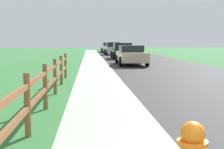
# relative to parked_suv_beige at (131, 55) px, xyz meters

# --- Properties ---
(ground_plane) EXTENTS (120.00, 120.00, 0.00)m
(ground_plane) POSITION_rel_parked_suv_beige_xyz_m (-1.62, 5.03, -0.70)
(ground_plane) COLOR #337238
(road_asphalt) EXTENTS (7.00, 66.00, 0.01)m
(road_asphalt) POSITION_rel_parked_suv_beige_xyz_m (1.88, 7.03, -0.70)
(road_asphalt) COLOR #303030
(road_asphalt) RESTS_ON ground
(curb_concrete) EXTENTS (6.00, 66.00, 0.01)m
(curb_concrete) POSITION_rel_parked_suv_beige_xyz_m (-4.62, 7.03, -0.70)
(curb_concrete) COLOR #ABB6A4
(curb_concrete) RESTS_ON ground
(grass_verge) EXTENTS (5.00, 66.00, 0.00)m
(grass_verge) POSITION_rel_parked_suv_beige_xyz_m (-6.12, 7.03, -0.70)
(grass_verge) COLOR #337238
(grass_verge) RESTS_ON ground
(rail_fence) EXTENTS (0.11, 13.04, 1.12)m
(rail_fence) POSITION_rel_parked_suv_beige_xyz_m (-4.09, -14.20, -0.05)
(rail_fence) COLOR brown
(rail_fence) RESTS_ON ground
(parked_suv_beige) EXTENTS (2.02, 4.86, 1.40)m
(parked_suv_beige) POSITION_rel_parked_suv_beige_xyz_m (0.00, 0.00, 0.00)
(parked_suv_beige) COLOR #C6B793
(parked_suv_beige) RESTS_ON ground
(parked_car_black) EXTENTS (2.08, 4.46, 1.55)m
(parked_car_black) POSITION_rel_parked_suv_beige_xyz_m (0.24, 8.09, 0.09)
(parked_car_black) COLOR black
(parked_car_black) RESTS_ON ground
(parked_car_silver) EXTENTS (2.15, 4.58, 1.60)m
(parked_car_silver) POSITION_rel_parked_suv_beige_xyz_m (0.10, 17.46, 0.08)
(parked_car_silver) COLOR #B7BABF
(parked_car_silver) RESTS_ON ground
(parked_car_white) EXTENTS (2.14, 4.96, 1.56)m
(parked_car_white) POSITION_rel_parked_suv_beige_xyz_m (-0.02, 25.60, 0.09)
(parked_car_white) COLOR white
(parked_car_white) RESTS_ON ground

